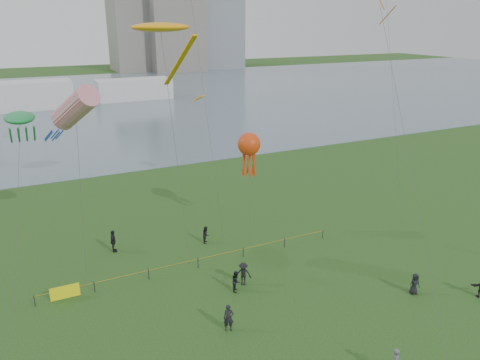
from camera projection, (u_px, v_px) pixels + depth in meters
name	position (u px, v px, depth m)	size (l,w,h in m)	color
lake	(75.00, 102.00, 111.86)	(400.00, 120.00, 0.08)	slate
building_mid	(173.00, 19.00, 177.53)	(20.00, 20.00, 38.00)	slate
building_low	(133.00, 33.00, 178.42)	(16.00, 18.00, 28.00)	slate
pavilion_left	(19.00, 96.00, 101.65)	(22.00, 8.00, 6.00)	silver
pavilion_right	(134.00, 89.00, 115.19)	(18.00, 7.00, 5.00)	silver
fence	(120.00, 279.00, 34.43)	(24.07, 0.07, 1.05)	black
spectator_a	(236.00, 281.00, 33.75)	(0.77, 0.60, 1.58)	black
spectator_b	(243.00, 274.00, 34.47)	(1.17, 0.67, 1.82)	black
spectator_c	(113.00, 241.00, 39.42)	(1.14, 0.47, 1.95)	black
spectator_d	(415.00, 284.00, 33.39)	(0.78, 0.51, 1.59)	black
spectator_f	(229.00, 318.00, 29.36)	(0.66, 0.43, 1.82)	black
spectator_g	(206.00, 235.00, 41.11)	(0.75, 0.59, 1.55)	black
kite_stingray	(161.00, 28.00, 37.10)	(4.80, 9.98, 18.49)	#3F3F42
kite_windsock	(75.00, 108.00, 34.18)	(4.21, 6.01, 14.44)	#3F3F42
kite_creature	(20.00, 118.00, 36.38)	(3.41, 11.07, 11.86)	#3F3F42
kite_octopus	(249.00, 145.00, 41.11)	(3.65, 6.36, 9.34)	#3F3F42
kite_delta	(384.00, 19.00, 34.09)	(6.65, 15.68, 20.61)	#3F3F42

